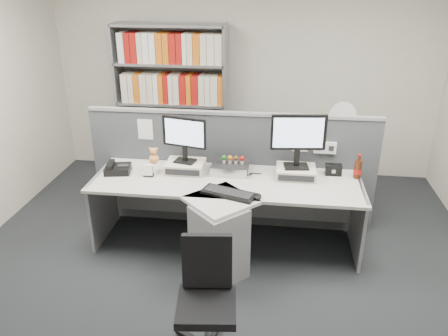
# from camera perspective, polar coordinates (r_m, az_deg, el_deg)

# --- Properties ---
(ground) EXTENTS (5.50, 5.50, 0.00)m
(ground) POSITION_cam_1_polar(r_m,az_deg,el_deg) (3.99, -1.22, -16.02)
(ground) COLOR #24272B
(ground) RESTS_ON ground
(room_shell) EXTENTS (5.04, 5.54, 2.72)m
(room_shell) POSITION_cam_1_polar(r_m,az_deg,el_deg) (3.16, -1.51, 9.79)
(room_shell) COLOR beige
(room_shell) RESTS_ON ground
(partition) EXTENTS (3.00, 0.08, 1.27)m
(partition) POSITION_cam_1_polar(r_m,az_deg,el_deg) (4.71, 0.98, -0.12)
(partition) COLOR #44484E
(partition) RESTS_ON ground
(desk) EXTENTS (2.60, 1.20, 0.72)m
(desk) POSITION_cam_1_polar(r_m,az_deg,el_deg) (4.22, -0.09, -6.08)
(desk) COLOR beige
(desk) RESTS_ON ground
(monitor_riser_left) EXTENTS (0.38, 0.31, 0.10)m
(monitor_riser_left) POSITION_cam_1_polar(r_m,az_deg,el_deg) (4.48, -4.99, 0.19)
(monitor_riser_left) COLOR beige
(monitor_riser_left) RESTS_ON desk
(monitor_riser_right) EXTENTS (0.38, 0.31, 0.10)m
(monitor_riser_right) POSITION_cam_1_polar(r_m,az_deg,el_deg) (4.39, 9.19, -0.53)
(monitor_riser_right) COLOR beige
(monitor_riser_right) RESTS_ON desk
(monitor_left) EXTENTS (0.45, 0.19, 0.46)m
(monitor_left) POSITION_cam_1_polar(r_m,az_deg,el_deg) (4.36, -5.13, 4.13)
(monitor_left) COLOR black
(monitor_left) RESTS_ON monitor_riser_left
(monitor_right) EXTENTS (0.52, 0.19, 0.53)m
(monitor_right) POSITION_cam_1_polar(r_m,az_deg,el_deg) (4.26, 9.51, 3.99)
(monitor_right) COLOR black
(monitor_right) RESTS_ON monitor_riser_right
(desktop_pc) EXTENTS (0.36, 0.32, 0.09)m
(desktop_pc) POSITION_cam_1_polar(r_m,az_deg,el_deg) (4.46, 0.79, 0.12)
(desktop_pc) COLOR black
(desktop_pc) RESTS_ON desk
(figurines) EXTENTS (0.23, 0.05, 0.09)m
(figurines) POSITION_cam_1_polar(r_m,az_deg,el_deg) (4.40, 1.16, 1.19)
(figurines) COLOR beige
(figurines) RESTS_ON desktop_pc
(keyboard) EXTENTS (0.53, 0.34, 0.03)m
(keyboard) POSITION_cam_1_polar(r_m,az_deg,el_deg) (4.00, 0.60, -3.25)
(keyboard) COLOR black
(keyboard) RESTS_ON desk
(mouse) EXTENTS (0.07, 0.11, 0.04)m
(mouse) POSITION_cam_1_polar(r_m,az_deg,el_deg) (3.95, 4.34, -3.66)
(mouse) COLOR black
(mouse) RESTS_ON desk
(desk_phone) EXTENTS (0.28, 0.26, 0.11)m
(desk_phone) POSITION_cam_1_polar(r_m,az_deg,el_deg) (4.57, -13.54, -0.07)
(desk_phone) COLOR black
(desk_phone) RESTS_ON desk
(desk_calendar) EXTENTS (0.10, 0.07, 0.12)m
(desk_calendar) POSITION_cam_1_polar(r_m,az_deg,el_deg) (4.42, -9.68, -0.42)
(desk_calendar) COLOR black
(desk_calendar) RESTS_ON desk
(plush_toy) EXTENTS (0.10, 0.10, 0.17)m
(plush_toy) POSITION_cam_1_polar(r_m,az_deg,el_deg) (4.43, -8.99, 1.42)
(plush_toy) COLOR #E1934B
(plush_toy) RESTS_ON monitor_riser_left
(speaker) EXTENTS (0.16, 0.09, 0.11)m
(speaker) POSITION_cam_1_polar(r_m,az_deg,el_deg) (4.51, 13.85, -0.21)
(speaker) COLOR black
(speaker) RESTS_ON desk
(cola_bottle) EXTENTS (0.08, 0.08, 0.25)m
(cola_bottle) POSITION_cam_1_polar(r_m,az_deg,el_deg) (4.49, 16.78, -0.15)
(cola_bottle) COLOR #3F190A
(cola_bottle) RESTS_ON desk
(shelving_unit) EXTENTS (1.41, 0.40, 2.00)m
(shelving_unit) POSITION_cam_1_polar(r_m,az_deg,el_deg) (5.86, -6.60, 7.97)
(shelving_unit) COLOR gray
(shelving_unit) RESTS_ON ground
(filing_cabinet) EXTENTS (0.45, 0.61, 0.70)m
(filing_cabinet) POSITION_cam_1_polar(r_m,az_deg,el_deg) (5.54, 14.22, -0.47)
(filing_cabinet) COLOR gray
(filing_cabinet) RESTS_ON ground
(desk_fan) EXTENTS (0.31, 0.18, 0.52)m
(desk_fan) POSITION_cam_1_polar(r_m,az_deg,el_deg) (5.31, 14.94, 6.19)
(desk_fan) COLOR white
(desk_fan) RESTS_ON filing_cabinet
(office_chair) EXTENTS (0.56, 0.57, 0.87)m
(office_chair) POSITION_cam_1_polar(r_m,az_deg,el_deg) (3.27, -2.22, -15.99)
(office_chair) COLOR silver
(office_chair) RESTS_ON ground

